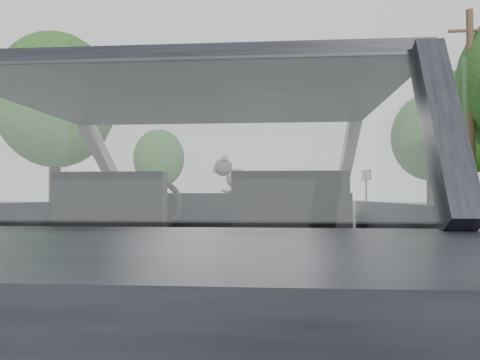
% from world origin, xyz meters
% --- Properties ---
extents(subject_car, '(1.80, 4.00, 1.45)m').
position_xyz_m(subject_car, '(0.00, 0.00, 0.72)').
color(subject_car, black).
rests_on(subject_car, ground).
extents(dashboard, '(1.58, 0.45, 0.30)m').
position_xyz_m(dashboard, '(0.00, 0.62, 0.85)').
color(dashboard, black).
rests_on(dashboard, subject_car).
extents(driver_seat, '(0.50, 0.72, 0.42)m').
position_xyz_m(driver_seat, '(-0.40, -0.29, 0.88)').
color(driver_seat, black).
rests_on(driver_seat, subject_car).
extents(passenger_seat, '(0.50, 0.72, 0.42)m').
position_xyz_m(passenger_seat, '(0.40, -0.29, 0.88)').
color(passenger_seat, black).
rests_on(passenger_seat, subject_car).
extents(steering_wheel, '(0.36, 0.36, 0.04)m').
position_xyz_m(steering_wheel, '(-0.40, 0.33, 0.92)').
color(steering_wheel, black).
rests_on(steering_wheel, dashboard).
extents(cat, '(0.59, 0.24, 0.26)m').
position_xyz_m(cat, '(0.24, 0.61, 1.08)').
color(cat, slate).
rests_on(cat, dashboard).
extents(guardrail, '(0.05, 90.00, 0.32)m').
position_xyz_m(guardrail, '(4.30, 10.00, 0.58)').
color(guardrail, gray).
rests_on(guardrail, ground).
extents(other_car, '(2.66, 5.30, 1.67)m').
position_xyz_m(other_car, '(-0.70, 21.09, 0.83)').
color(other_car, silver).
rests_on(other_car, ground).
extents(highway_sign, '(0.44, 0.97, 2.49)m').
position_xyz_m(highway_sign, '(5.48, 25.47, 1.24)').
color(highway_sign, '#18572B').
rests_on(highway_sign, ground).
extents(utility_pole, '(0.35, 0.35, 8.25)m').
position_xyz_m(utility_pole, '(7.82, 16.27, 4.13)').
color(utility_pole, brown).
rests_on(utility_pole, ground).
extents(tree_2, '(6.05, 6.05, 7.06)m').
position_xyz_m(tree_2, '(9.64, 26.96, 3.53)').
color(tree_2, '#15380F').
rests_on(tree_2, ground).
extents(tree_3, '(6.29, 6.29, 8.96)m').
position_xyz_m(tree_3, '(12.59, 28.52, 4.48)').
color(tree_3, '#15380F').
rests_on(tree_3, ground).
extents(tree_5, '(7.29, 7.29, 8.61)m').
position_xyz_m(tree_5, '(-10.37, 19.19, 4.31)').
color(tree_5, '#15380F').
rests_on(tree_5, ground).
extents(tree_6, '(4.85, 4.85, 6.04)m').
position_xyz_m(tree_6, '(-9.04, 33.66, 3.02)').
color(tree_6, '#15380F').
rests_on(tree_6, ground).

